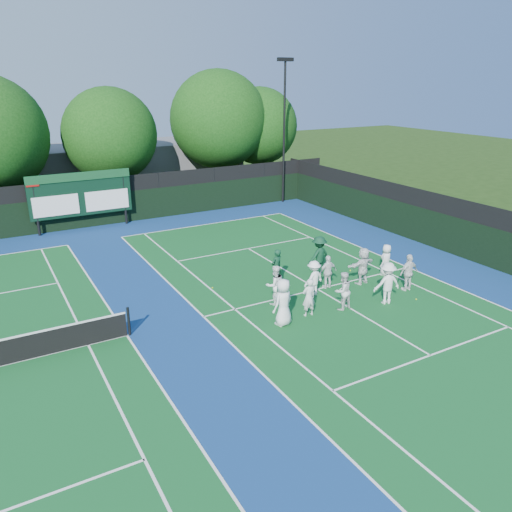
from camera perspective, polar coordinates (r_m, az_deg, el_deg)
ground at (r=21.52m, az=8.63°, el=-4.72°), size 120.00×120.00×0.00m
court_apron at (r=19.56m, az=-7.39°, el=-7.26°), size 34.00×32.00×0.01m
near_court at (r=22.24m, az=7.05°, el=-3.79°), size 11.05×23.85×0.01m
back_fence at (r=32.77m, az=-17.64°, el=5.62°), size 34.00×0.08×3.00m
divider_fence_right at (r=27.85m, az=22.31°, el=2.66°), size 0.08×32.00×3.00m
scoreboard at (r=32.01m, az=-19.40°, el=6.64°), size 6.00×0.21×3.55m
clubhouse at (r=41.18m, az=-14.75°, el=9.54°), size 18.00×6.00×4.00m
light_pole_right at (r=36.86m, az=3.26°, el=15.76°), size 1.20×0.30×10.12m
tree_c at (r=36.07m, az=-16.12°, el=12.91°), size 6.30×6.30×8.33m
tree_d at (r=38.73m, az=-4.15°, el=15.03°), size 7.21×7.21×9.48m
tree_e at (r=40.40m, az=0.50°, el=14.42°), size 5.93×5.93×8.22m
tennis_ball_2 at (r=22.10m, az=17.85°, el=-4.73°), size 0.07×0.07×0.07m
tennis_ball_3 at (r=22.25m, az=-4.99°, el=-3.63°), size 0.07×0.07×0.07m
tennis_ball_4 at (r=22.84m, az=6.32°, el=-3.05°), size 0.07×0.07×0.07m
tennis_ball_5 at (r=24.52m, az=10.73°, el=-1.65°), size 0.07×0.07×0.07m
player_front_0 at (r=18.71m, az=3.13°, el=-5.30°), size 1.04×0.83×1.84m
player_front_1 at (r=19.53m, az=6.05°, el=-4.73°), size 0.59×0.41×1.55m
player_front_2 at (r=20.24m, az=9.89°, el=-3.94°), size 0.81×0.65×1.60m
player_front_3 at (r=21.12m, az=14.76°, el=-3.03°), size 1.27×0.89×1.79m
player_front_4 at (r=22.68m, az=17.04°, el=-1.82°), size 0.98×0.41×1.67m
player_back_0 at (r=20.41m, az=2.18°, el=-3.33°), size 0.84×0.67×1.68m
player_back_1 at (r=21.34m, az=6.61°, el=-2.56°), size 1.11×0.77×1.57m
player_back_2 at (r=22.19m, az=8.23°, el=-1.81°), size 0.90×0.40×1.52m
player_back_3 at (r=22.92m, az=12.12°, el=-1.09°), size 1.64×0.72×1.71m
player_back_4 at (r=24.19m, az=14.64°, el=-0.43°), size 0.87×0.74×1.51m
coach_left at (r=22.24m, az=2.36°, el=-1.32°), size 0.71×0.57×1.69m
coach_right at (r=23.59m, az=7.19°, el=0.03°), size 1.31×0.87×1.88m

